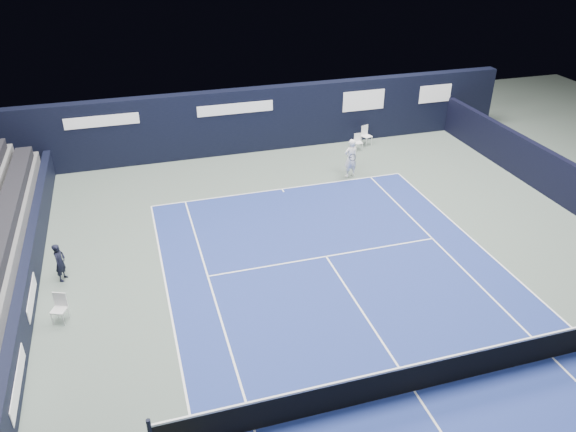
% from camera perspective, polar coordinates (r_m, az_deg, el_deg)
% --- Properties ---
extents(ground, '(48.00, 48.00, 0.00)m').
position_cam_1_polar(ground, '(16.27, 9.36, -12.26)').
color(ground, '#4E5D54').
rests_on(ground, ground).
extents(court_surface, '(10.97, 23.77, 0.01)m').
position_cam_1_polar(court_surface, '(15.01, 12.71, -16.97)').
color(court_surface, navy).
rests_on(court_surface, ground).
extents(folding_chair_back_a, '(0.37, 0.35, 0.81)m').
position_cam_1_polar(folding_chair_back_a, '(28.08, 7.13, 7.62)').
color(folding_chair_back_a, white).
rests_on(folding_chair_back_a, ground).
extents(folding_chair_back_b, '(0.54, 0.53, 0.98)m').
position_cam_1_polar(folding_chair_back_b, '(28.74, 7.91, 8.27)').
color(folding_chair_back_b, white).
rests_on(folding_chair_back_b, ground).
extents(line_judge_chair, '(0.52, 0.51, 0.91)m').
position_cam_1_polar(line_judge_chair, '(17.66, -22.19, -8.43)').
color(line_judge_chair, silver).
rests_on(line_judge_chair, ground).
extents(line_judge, '(0.48, 0.57, 1.31)m').
position_cam_1_polar(line_judge, '(19.36, -22.15, -4.38)').
color(line_judge, black).
rests_on(line_judge, ground).
extents(court_markings, '(11.03, 23.83, 0.00)m').
position_cam_1_polar(court_markings, '(15.01, 12.72, -16.96)').
color(court_markings, white).
rests_on(court_markings, court_surface).
extents(tennis_net, '(12.90, 0.10, 1.10)m').
position_cam_1_polar(tennis_net, '(14.66, 12.93, -15.60)').
color(tennis_net, black).
rests_on(tennis_net, ground).
extents(back_sponsor_wall, '(26.00, 0.63, 3.10)m').
position_cam_1_polar(back_sponsor_wall, '(27.50, -3.35, 9.75)').
color(back_sponsor_wall, black).
rests_on(back_sponsor_wall, ground).
extents(side_barrier_left, '(0.33, 22.00, 1.20)m').
position_cam_1_polar(side_barrier_left, '(18.19, -25.12, -7.61)').
color(side_barrier_left, black).
rests_on(side_barrier_left, ground).
extents(tennis_player, '(0.71, 0.88, 1.76)m').
position_cam_1_polar(tennis_player, '(24.94, 6.38, 5.87)').
color(tennis_player, white).
rests_on(tennis_player, ground).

